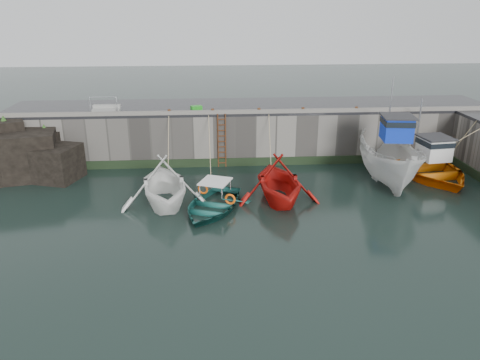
{
  "coord_description": "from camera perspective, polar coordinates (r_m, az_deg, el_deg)",
  "views": [
    {
      "loc": [
        -2.79,
        -16.55,
        9.07
      ],
      "look_at": [
        -1.32,
        4.37,
        1.2
      ],
      "focal_mm": 35.0,
      "sensor_mm": 36.0,
      "label": 1
    }
  ],
  "objects": [
    {
      "name": "bollard_b",
      "position": [
        27.41,
        -3.36,
        8.38
      ],
      "size": [
        0.18,
        0.18,
        0.28
      ],
      "primitive_type": "cylinder",
      "color": "#3F1E0F",
      "rests_on": "road_back"
    },
    {
      "name": "boat_near_blue",
      "position": [
        22.2,
        -3.44,
        -3.58
      ],
      "size": [
        4.77,
        5.5,
        0.95
      ],
      "primitive_type": "imported",
      "rotation": [
        0.0,
        0.0,
        -0.38
      ],
      "color": "#18554F",
      "rests_on": "ground"
    },
    {
      "name": "algae_back",
      "position": [
        28.08,
        1.89,
        2.25
      ],
      "size": [
        30.0,
        0.08,
        0.5
      ],
      "primitive_type": "cube",
      "color": "black",
      "rests_on": "ground"
    },
    {
      "name": "railing",
      "position": [
        28.99,
        -15.98,
        8.43
      ],
      "size": [
        1.6,
        1.05,
        1.0
      ],
      "color": "#A5A8AD",
      "rests_on": "road_back"
    },
    {
      "name": "boat_far_white",
      "position": [
        26.51,
        17.81,
        2.28
      ],
      "size": [
        3.81,
        7.74,
        5.87
      ],
      "rotation": [
        0.0,
        0.0,
        -0.14
      ],
      "color": "silver",
      "rests_on": "ground"
    },
    {
      "name": "boat_near_white_rope",
      "position": [
        26.74,
        -8.47,
        0.5
      ],
      "size": [
        0.04,
        3.96,
        3.1
      ],
      "primitive_type": null,
      "color": "tan",
      "rests_on": "ground"
    },
    {
      "name": "boat_near_white",
      "position": [
        23.04,
        -9.15,
        -2.89
      ],
      "size": [
        5.22,
        5.81,
        2.71
      ],
      "primitive_type": "imported",
      "rotation": [
        0.0,
        0.0,
        0.16
      ],
      "color": "white",
      "rests_on": "ground"
    },
    {
      "name": "road_back",
      "position": [
        29.79,
        1.45,
        8.96
      ],
      "size": [
        30.0,
        5.0,
        0.16
      ],
      "primitive_type": "cube",
      "color": "black",
      "rests_on": "quay_back"
    },
    {
      "name": "ladder",
      "position": [
        27.51,
        -2.23,
        4.78
      ],
      "size": [
        0.51,
        0.08,
        3.2
      ],
      "color": "#3F1E0F",
      "rests_on": "ground"
    },
    {
      "name": "kerb_back",
      "position": [
        27.46,
        1.92,
        8.34
      ],
      "size": [
        30.0,
        0.3,
        0.2
      ],
      "primitive_type": "cube",
      "color": "slate",
      "rests_on": "road_back"
    },
    {
      "name": "bollard_e",
      "position": [
        28.79,
        14.0,
        8.4
      ],
      "size": [
        0.18,
        0.18,
        0.28
      ],
      "primitive_type": "cylinder",
      "color": "#3F1E0F",
      "rests_on": "road_back"
    },
    {
      "name": "ground",
      "position": [
        19.08,
        4.93,
        -7.91
      ],
      "size": [
        120.0,
        120.0,
        0.0
      ],
      "primitive_type": "plane",
      "color": "black",
      "rests_on": "ground"
    },
    {
      "name": "fish_crate",
      "position": [
        28.3,
        -5.34,
        8.72
      ],
      "size": [
        0.73,
        0.58,
        0.28
      ],
      "primitive_type": "cube",
      "rotation": [
        0.0,
        0.0,
        0.33
      ],
      "color": "#1D971B",
      "rests_on": "road_back"
    },
    {
      "name": "quay_back",
      "position": [
        30.15,
        1.42,
        6.02
      ],
      "size": [
        30.0,
        5.0,
        3.0
      ],
      "primitive_type": "cube",
      "color": "slate",
      "rests_on": "ground"
    },
    {
      "name": "bollard_c",
      "position": [
        27.57,
        2.32,
        8.47
      ],
      "size": [
        0.18,
        0.18,
        0.28
      ],
      "primitive_type": "cylinder",
      "color": "#3F1E0F",
      "rests_on": "road_back"
    },
    {
      "name": "boat_far_orange",
      "position": [
        28.6,
        21.67,
        1.55
      ],
      "size": [
        5.71,
        7.44,
        4.43
      ],
      "rotation": [
        0.0,
        0.0,
        0.12
      ],
      "color": "orange",
      "rests_on": "ground"
    },
    {
      "name": "boat_near_blacktrim",
      "position": [
        23.27,
        4.63,
        -2.44
      ],
      "size": [
        4.57,
        5.21,
        2.62
      ],
      "primitive_type": "imported",
      "rotation": [
        0.0,
        0.0,
        0.06
      ],
      "color": "red",
      "rests_on": "ground"
    },
    {
      "name": "bollard_a",
      "position": [
        27.5,
        -8.63,
        8.23
      ],
      "size": [
        0.18,
        0.18,
        0.28
      ],
      "primitive_type": "cylinder",
      "color": "#3F1E0F",
      "rests_on": "road_back"
    },
    {
      "name": "boat_near_blacktrim_rope",
      "position": [
        26.91,
        3.41,
        0.83
      ],
      "size": [
        0.04,
        3.88,
        3.1
      ],
      "primitive_type": null,
      "color": "tan",
      "rests_on": "ground"
    },
    {
      "name": "boat_near_blue_rope",
      "position": [
        26.27,
        -3.58,
        0.33
      ],
      "size": [
        0.04,
        4.59,
        3.1
      ],
      "primitive_type": null,
      "color": "tan",
      "rests_on": "ground"
    },
    {
      "name": "rock_outcrop",
      "position": [
        28.67,
        -24.56,
        2.86
      ],
      "size": [
        5.85,
        4.24,
        3.41
      ],
      "color": "black",
      "rests_on": "ground"
    },
    {
      "name": "bollard_d",
      "position": [
        27.98,
        7.68,
        8.48
      ],
      "size": [
        0.18,
        0.18,
        0.28
      ],
      "primitive_type": "cylinder",
      "color": "#3F1E0F",
      "rests_on": "road_back"
    }
  ]
}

